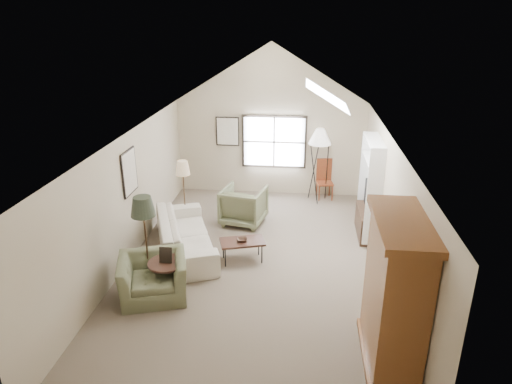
# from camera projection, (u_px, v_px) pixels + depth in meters

# --- Properties ---
(room_shell) EXTENTS (5.01, 8.01, 4.00)m
(room_shell) POSITION_uv_depth(u_px,v_px,m) (253.00, 102.00, 7.80)
(room_shell) COLOR #706150
(room_shell) RESTS_ON ground
(window) EXTENTS (1.72, 0.08, 1.42)m
(window) POSITION_uv_depth(u_px,v_px,m) (274.00, 142.00, 12.10)
(window) COLOR black
(window) RESTS_ON room_shell
(skylight) EXTENTS (0.80, 1.20, 0.52)m
(skylight) POSITION_uv_depth(u_px,v_px,m) (328.00, 94.00, 8.50)
(skylight) COLOR white
(skylight) RESTS_ON room_shell
(wall_art) EXTENTS (1.97, 3.71, 0.88)m
(wall_art) POSITION_uv_depth(u_px,v_px,m) (181.00, 151.00, 10.33)
(wall_art) COLOR black
(wall_art) RESTS_ON room_shell
(armoire) EXTENTS (0.60, 1.50, 2.20)m
(armoire) POSITION_uv_depth(u_px,v_px,m) (395.00, 294.00, 6.13)
(armoire) COLOR brown
(armoire) RESTS_ON ground
(tv_alcove) EXTENTS (0.32, 1.30, 2.10)m
(tv_alcove) POSITION_uv_depth(u_px,v_px,m) (370.00, 187.00, 9.80)
(tv_alcove) COLOR white
(tv_alcove) RESTS_ON ground
(media_console) EXTENTS (0.34, 1.18, 0.60)m
(media_console) POSITION_uv_depth(u_px,v_px,m) (366.00, 223.00, 10.11)
(media_console) COLOR #382316
(media_console) RESTS_ON ground
(tv_panel) EXTENTS (0.05, 0.90, 0.55)m
(tv_panel) POSITION_uv_depth(u_px,v_px,m) (368.00, 197.00, 9.89)
(tv_panel) COLOR black
(tv_panel) RESTS_ON media_console
(sofa) EXTENTS (1.86, 2.76, 0.75)m
(sofa) POSITION_uv_depth(u_px,v_px,m) (185.00, 234.00, 9.42)
(sofa) COLOR beige
(sofa) RESTS_ON ground
(armchair_near) EXTENTS (1.38, 1.29, 0.74)m
(armchair_near) POSITION_uv_depth(u_px,v_px,m) (153.00, 277.00, 7.89)
(armchair_near) COLOR #5F6043
(armchair_near) RESTS_ON ground
(armchair_far) EXTENTS (1.12, 1.14, 0.88)m
(armchair_far) POSITION_uv_depth(u_px,v_px,m) (244.00, 205.00, 10.66)
(armchair_far) COLOR #666F4E
(armchair_far) RESTS_ON ground
(coffee_table) EXTENTS (0.97, 0.71, 0.44)m
(coffee_table) POSITION_uv_depth(u_px,v_px,m) (242.00, 251.00, 9.07)
(coffee_table) COLOR #3C2118
(coffee_table) RESTS_ON ground
(bowl) EXTENTS (0.26, 0.26, 0.05)m
(bowl) POSITION_uv_depth(u_px,v_px,m) (242.00, 240.00, 8.98)
(bowl) COLOR #3A1E17
(bowl) RESTS_ON coffee_table
(side_table) EXTENTS (0.83, 0.83, 0.64)m
(side_table) POSITION_uv_depth(u_px,v_px,m) (168.00, 278.00, 7.95)
(side_table) COLOR #3C2018
(side_table) RESTS_ON ground
(side_chair) EXTENTS (0.48, 0.48, 1.06)m
(side_chair) POSITION_uv_depth(u_px,v_px,m) (325.00, 180.00, 12.06)
(side_chair) COLOR brown
(side_chair) RESTS_ON ground
(tripod_lamp) EXTENTS (0.74, 0.74, 1.98)m
(tripod_lamp) POSITION_uv_depth(u_px,v_px,m) (319.00, 165.00, 11.75)
(tripod_lamp) COLOR white
(tripod_lamp) RESTS_ON ground
(dark_lamp) EXTENTS (0.55, 0.55, 1.79)m
(dark_lamp) POSITION_uv_depth(u_px,v_px,m) (146.00, 243.00, 7.96)
(dark_lamp) COLOR #232A1D
(dark_lamp) RESTS_ON ground
(tan_lamp) EXTENTS (0.42, 0.42, 1.61)m
(tan_lamp) POSITION_uv_depth(u_px,v_px,m) (184.00, 193.00, 10.40)
(tan_lamp) COLOR tan
(tan_lamp) RESTS_ON ground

